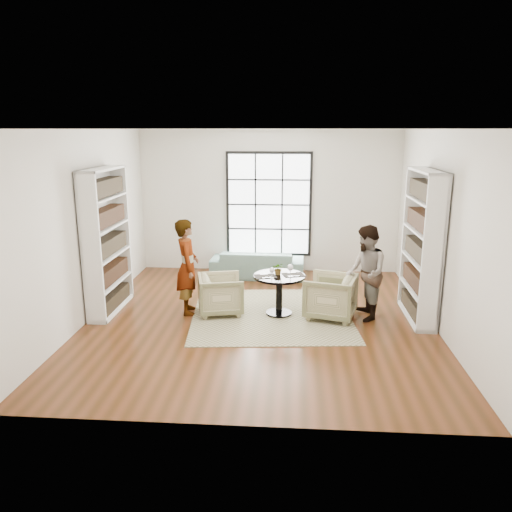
# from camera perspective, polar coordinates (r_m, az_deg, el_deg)

# --- Properties ---
(ground) EXTENTS (6.00, 6.00, 0.00)m
(ground) POSITION_cam_1_polar(r_m,az_deg,el_deg) (8.16, 0.39, -7.29)
(ground) COLOR #5A2C15
(room_shell) EXTENTS (6.00, 6.01, 6.00)m
(room_shell) POSITION_cam_1_polar(r_m,az_deg,el_deg) (8.31, 0.66, 2.19)
(room_shell) COLOR silver
(room_shell) RESTS_ON ground
(rug) EXTENTS (2.81, 2.81, 0.01)m
(rug) POSITION_cam_1_polar(r_m,az_deg,el_deg) (8.38, 1.75, -6.65)
(rug) COLOR tan
(rug) RESTS_ON ground
(pedestal_table) EXTENTS (0.85, 0.85, 0.68)m
(pedestal_table) POSITION_cam_1_polar(r_m,az_deg,el_deg) (8.23, 2.67, -3.44)
(pedestal_table) COLOR black
(pedestal_table) RESTS_ON ground
(sofa) EXTENTS (1.94, 0.81, 0.56)m
(sofa) POSITION_cam_1_polar(r_m,az_deg,el_deg) (10.41, 0.16, -0.87)
(sofa) COLOR slate
(sofa) RESTS_ON ground
(armchair_left) EXTENTS (0.87, 0.85, 0.66)m
(armchair_left) POSITION_cam_1_polar(r_m,az_deg,el_deg) (8.35, -4.04, -4.38)
(armchair_left) COLOR tan
(armchair_left) RESTS_ON ground
(armchair_right) EXTENTS (0.96, 0.95, 0.72)m
(armchair_right) POSITION_cam_1_polar(r_m,az_deg,el_deg) (8.23, 8.48, -4.59)
(armchair_right) COLOR #BAB785
(armchair_right) RESTS_ON ground
(person_left) EXTENTS (0.49, 0.65, 1.59)m
(person_left) POSITION_cam_1_polar(r_m,az_deg,el_deg) (8.31, -7.85, -1.22)
(person_left) COLOR gray
(person_left) RESTS_ON ground
(person_right) EXTENTS (0.65, 0.80, 1.54)m
(person_right) POSITION_cam_1_polar(r_m,az_deg,el_deg) (8.17, 12.43, -1.91)
(person_right) COLOR gray
(person_right) RESTS_ON ground
(placemat_left) EXTENTS (0.40, 0.34, 0.01)m
(placemat_left) POSITION_cam_1_polar(r_m,az_deg,el_deg) (8.10, 1.08, -2.33)
(placemat_left) COLOR black
(placemat_left) RESTS_ON pedestal_table
(placemat_right) EXTENTS (0.40, 0.34, 0.01)m
(placemat_right) POSITION_cam_1_polar(r_m,az_deg,el_deg) (8.21, 4.29, -2.14)
(placemat_right) COLOR black
(placemat_right) RESTS_ON pedestal_table
(cutlery_left) EXTENTS (0.19, 0.25, 0.01)m
(cutlery_left) POSITION_cam_1_polar(r_m,az_deg,el_deg) (8.10, 1.08, -2.28)
(cutlery_left) COLOR silver
(cutlery_left) RESTS_ON placemat_left
(cutlery_right) EXTENTS (0.19, 0.25, 0.01)m
(cutlery_right) POSITION_cam_1_polar(r_m,az_deg,el_deg) (8.20, 4.29, -2.10)
(cutlery_right) COLOR silver
(cutlery_right) RESTS_ON placemat_right
(wine_glass_left) EXTENTS (0.08, 0.08, 0.18)m
(wine_glass_left) POSITION_cam_1_polar(r_m,az_deg,el_deg) (7.97, 1.83, -1.68)
(wine_glass_left) COLOR silver
(wine_glass_left) RESTS_ON pedestal_table
(wine_glass_right) EXTENTS (0.10, 0.10, 0.21)m
(wine_glass_right) POSITION_cam_1_polar(r_m,az_deg,el_deg) (8.05, 3.95, -1.36)
(wine_glass_right) COLOR silver
(wine_glass_right) RESTS_ON pedestal_table
(flower_centerpiece) EXTENTS (0.19, 0.17, 0.20)m
(flower_centerpiece) POSITION_cam_1_polar(r_m,az_deg,el_deg) (8.18, 2.57, -1.45)
(flower_centerpiece) COLOR gray
(flower_centerpiece) RESTS_ON pedestal_table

